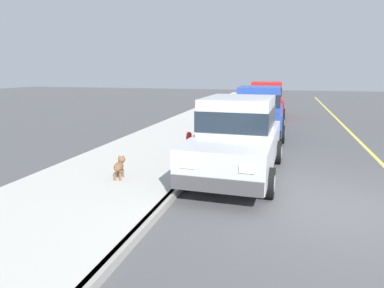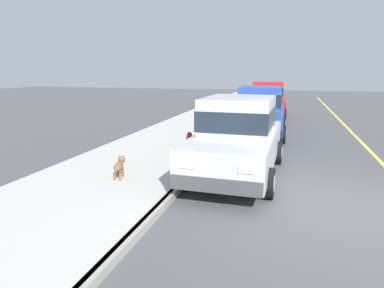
{
  "view_description": "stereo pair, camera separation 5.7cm",
  "coord_description": "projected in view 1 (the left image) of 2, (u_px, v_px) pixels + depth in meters",
  "views": [
    {
      "loc": [
        -1.08,
        -6.58,
        2.56
      ],
      "look_at": [
        -3.17,
        1.1,
        0.85
      ],
      "focal_mm": 32.31,
      "sensor_mm": 36.0,
      "label": 1
    },
    {
      "loc": [
        -1.02,
        -6.56,
        2.56
      ],
      "look_at": [
        -3.17,
        1.1,
        0.85
      ],
      "focal_mm": 32.31,
      "sensor_mm": 36.0,
      "label": 2
    }
  ],
  "objects": [
    {
      "name": "ground_plane",
      "position": [
        339.0,
        209.0,
        6.47
      ],
      "size": [
        80.0,
        80.0,
        0.0
      ],
      "primitive_type": "plane",
      "color": "#4C4C4F"
    },
    {
      "name": "curb",
      "position": [
        177.0,
        191.0,
        7.27
      ],
      "size": [
        0.16,
        64.0,
        0.14
      ],
      "primitive_type": "cube",
      "color": "gray",
      "rests_on": "ground"
    },
    {
      "name": "sidewalk",
      "position": [
        100.0,
        183.0,
        7.73
      ],
      "size": [
        3.6,
        64.0,
        0.14
      ],
      "primitive_type": "cube",
      "color": "#B7B5AD",
      "rests_on": "ground"
    },
    {
      "name": "car_silver_sedan",
      "position": [
        238.0,
        136.0,
        8.44
      ],
      "size": [
        2.14,
        4.65,
        1.92
      ],
      "color": "#BCBCC1",
      "rests_on": "ground"
    },
    {
      "name": "car_blue_sedan",
      "position": [
        259.0,
        111.0,
        13.71
      ],
      "size": [
        2.1,
        4.63,
        1.92
      ],
      "color": "#28479E",
      "rests_on": "ground"
    },
    {
      "name": "car_red_sedan",
      "position": [
        266.0,
        99.0,
        19.13
      ],
      "size": [
        2.13,
        4.65,
        1.92
      ],
      "color": "red",
      "rests_on": "ground"
    },
    {
      "name": "dog_brown",
      "position": [
        119.0,
        166.0,
        7.86
      ],
      "size": [
        0.3,
        0.75,
        0.49
      ],
      "color": "brown",
      "rests_on": "sidewalk"
    },
    {
      "name": "fire_hydrant",
      "position": [
        189.0,
        145.0,
        9.73
      ],
      "size": [
        0.34,
        0.24,
        0.72
      ],
      "color": "red",
      "rests_on": "sidewalk"
    }
  ]
}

